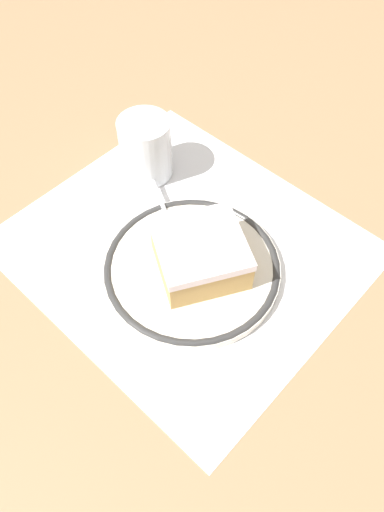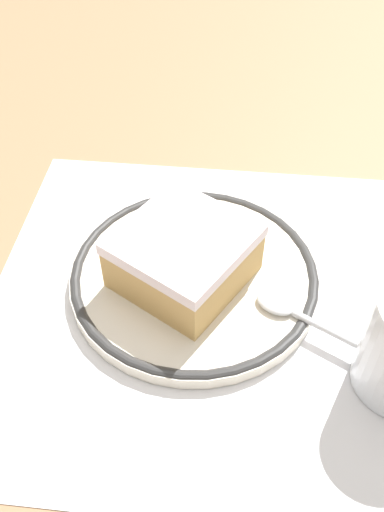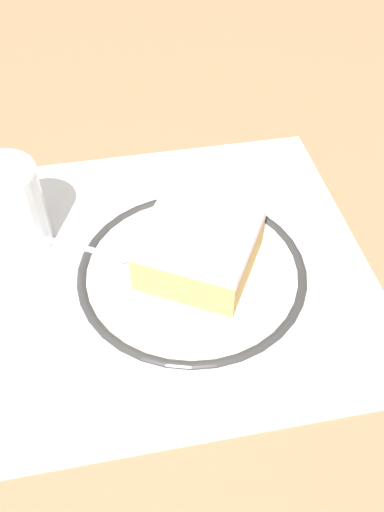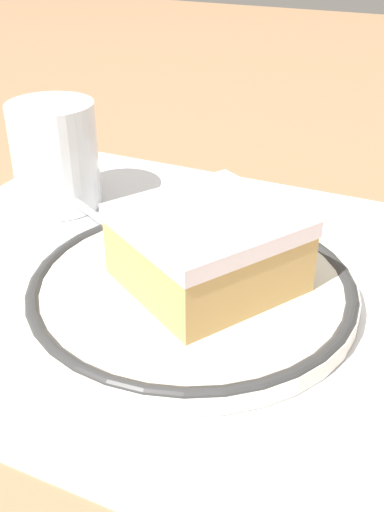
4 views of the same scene
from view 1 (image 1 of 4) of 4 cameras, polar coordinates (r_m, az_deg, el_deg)
ground_plane at (r=0.63m, az=-0.82°, el=1.00°), size 2.40×2.40×0.00m
placemat at (r=0.63m, az=-0.82°, el=1.04°), size 0.41×0.36×0.00m
plate at (r=0.60m, az=0.00°, el=-1.35°), size 0.22×0.22×0.01m
cake_slice at (r=0.58m, az=0.99°, el=0.18°), size 0.14×0.14×0.05m
spoon at (r=0.65m, az=-3.39°, el=5.88°), size 0.13×0.08×0.01m
cup at (r=0.69m, az=-5.34°, el=11.97°), size 0.07×0.07×0.09m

